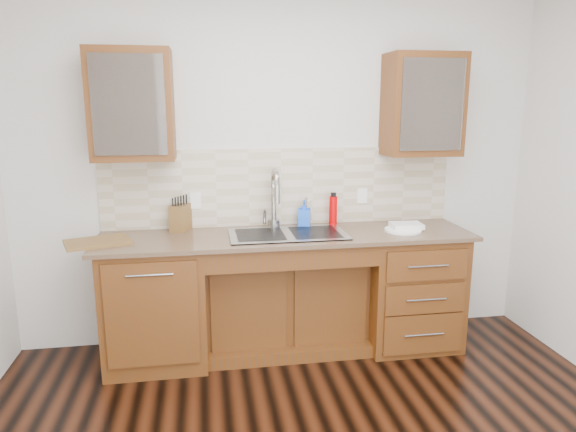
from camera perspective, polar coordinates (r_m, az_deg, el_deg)
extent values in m
cube|color=silver|center=(4.00, -0.94, 5.42)|extent=(4.00, 0.10, 2.70)
cube|color=#593014|center=(3.85, -14.39, -9.28)|extent=(0.70, 0.62, 0.88)
cube|color=#593014|center=(3.99, -0.31, -9.47)|extent=(1.20, 0.44, 0.70)
cube|color=#593014|center=(4.13, 13.16, -7.72)|extent=(0.70, 0.62, 0.88)
cube|color=#84705B|center=(3.72, -0.06, -2.25)|extent=(2.70, 0.65, 0.03)
cube|color=beige|center=(3.96, -0.80, 3.23)|extent=(2.70, 0.02, 0.59)
cube|color=#9E9EA5|center=(3.72, -0.03, -3.35)|extent=(0.84, 0.46, 0.19)
cylinder|color=#999993|center=(3.87, -1.60, 1.58)|extent=(0.04, 0.04, 0.40)
cylinder|color=#999993|center=(3.94, 1.99, 0.58)|extent=(0.02, 0.02, 0.24)
cube|color=#593014|center=(3.74, -16.93, 11.71)|extent=(0.55, 0.34, 0.75)
cube|color=#593014|center=(4.05, 14.71, 11.85)|extent=(0.55, 0.34, 0.75)
cube|color=white|center=(3.92, -10.21, 1.68)|extent=(0.08, 0.01, 0.12)
cube|color=white|center=(4.11, 8.24, 2.24)|extent=(0.08, 0.01, 0.12)
imported|color=blue|center=(3.93, 1.82, 0.29)|extent=(0.11, 0.11, 0.20)
cylinder|color=#BE0001|center=(3.97, 5.04, 0.55)|extent=(0.08, 0.08, 0.23)
cylinder|color=white|center=(3.90, 12.66, -1.53)|extent=(0.33, 0.33, 0.02)
cube|color=#F1F1CC|center=(3.93, 13.02, -1.04)|extent=(0.24, 0.18, 0.04)
cube|color=#A66742|center=(3.89, -11.85, -0.17)|extent=(0.17, 0.20, 0.20)
cube|color=brown|center=(3.70, -20.40, -2.73)|extent=(0.49, 0.41, 0.02)
imported|color=silver|center=(3.76, -19.07, 10.84)|extent=(0.17, 0.17, 0.10)
imported|color=white|center=(3.73, -15.57, 10.94)|extent=(0.12, 0.12, 0.09)
imported|color=white|center=(4.00, 12.99, 11.27)|extent=(0.17, 0.17, 0.11)
imported|color=silver|center=(4.12, 16.73, 10.94)|extent=(0.12, 0.12, 0.09)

